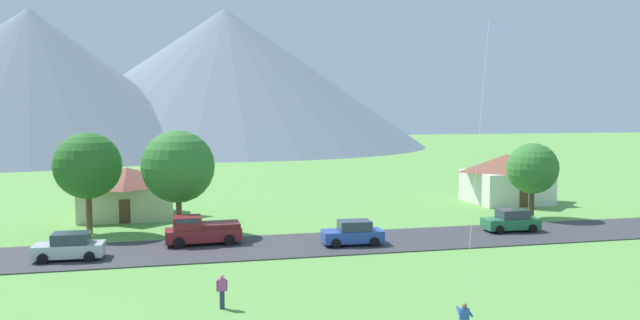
% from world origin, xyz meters
% --- Properties ---
extents(road_strip, '(160.00, 7.34, 0.08)m').
position_xyz_m(road_strip, '(0.00, 26.84, 0.04)').
color(road_strip, '#38383D').
rests_on(road_strip, ground).
extents(mountain_east_ridge, '(103.00, 103.00, 35.29)m').
position_xyz_m(mountain_east_ridge, '(4.20, 146.24, 17.65)').
color(mountain_east_ridge, slate).
rests_on(mountain_east_ridge, ground).
extents(mountain_west_ridge, '(82.62, 82.62, 30.69)m').
position_xyz_m(mountain_west_ridge, '(-38.13, 125.80, 15.34)').
color(mountain_west_ridge, slate).
rests_on(mountain_west_ridge, ground).
extents(house_leftmost, '(7.84, 7.16, 4.93)m').
position_xyz_m(house_leftmost, '(24.39, 41.51, 2.55)').
color(house_leftmost, silver).
rests_on(house_leftmost, ground).
extents(house_left_center, '(8.32, 6.80, 4.37)m').
position_xyz_m(house_left_center, '(-12.52, 41.35, 2.26)').
color(house_left_center, beige).
rests_on(house_left_center, ground).
extents(tree_near_left, '(5.49, 5.49, 7.91)m').
position_xyz_m(tree_near_left, '(-8.13, 32.80, 5.15)').
color(tree_near_left, brown).
rests_on(tree_near_left, ground).
extents(tree_left_of_center, '(4.39, 4.39, 6.57)m').
position_xyz_m(tree_left_of_center, '(21.77, 32.72, 4.35)').
color(tree_left_of_center, '#4C3823').
rests_on(tree_left_of_center, ground).
extents(tree_center, '(5.04, 5.04, 7.75)m').
position_xyz_m(tree_center, '(-14.77, 34.34, 5.22)').
color(tree_center, brown).
rests_on(tree_center, ground).
extents(parked_car_blue_west_end, '(4.27, 2.22, 1.68)m').
position_xyz_m(parked_car_blue_west_end, '(3.65, 25.99, 0.87)').
color(parked_car_blue_west_end, '#2847A8').
rests_on(parked_car_blue_west_end, road_strip).
extents(parked_car_green_mid_west, '(4.27, 2.21, 1.68)m').
position_xyz_m(parked_car_green_mid_west, '(16.88, 27.74, 0.87)').
color(parked_car_green_mid_west, '#237042').
rests_on(parked_car_green_mid_west, road_strip).
extents(parked_car_silver_mid_east, '(4.26, 2.19, 1.68)m').
position_xyz_m(parked_car_silver_mid_east, '(-14.84, 25.96, 0.87)').
color(parked_car_silver_mid_east, '#B7BCC1').
rests_on(parked_car_silver_mid_east, road_strip).
extents(pickup_truck_maroon_west_side, '(5.26, 2.44, 1.99)m').
position_xyz_m(pickup_truck_maroon_west_side, '(-6.63, 28.54, 1.06)').
color(pickup_truck_maroon_west_side, maroon).
rests_on(pickup_truck_maroon_west_side, road_strip).
extents(watcher_person, '(0.56, 0.24, 1.68)m').
position_xyz_m(watcher_person, '(-6.18, 14.42, 0.88)').
color(watcher_person, navy).
rests_on(watcher_person, ground).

